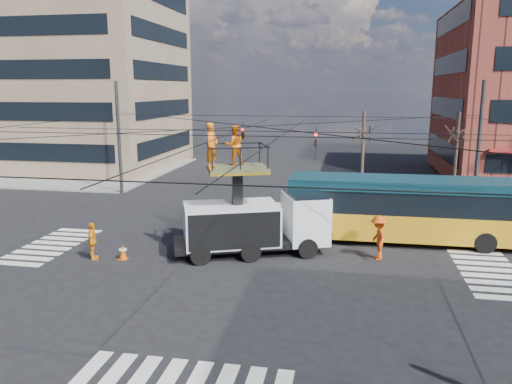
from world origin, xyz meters
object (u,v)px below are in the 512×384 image
(traffic_cone, at_px, (123,252))
(flagger, at_px, (378,238))
(city_bus, at_px, (406,208))
(utility_truck, at_px, (254,211))
(worker_ground, at_px, (93,241))

(traffic_cone, relative_size, flagger, 0.35)
(flagger, bearing_deg, city_bus, 142.68)
(flagger, bearing_deg, utility_truck, -99.59)
(traffic_cone, bearing_deg, worker_ground, -169.39)
(utility_truck, height_order, flagger, utility_truck)
(utility_truck, relative_size, traffic_cone, 10.39)
(traffic_cone, relative_size, worker_ground, 0.42)
(utility_truck, xyz_separation_m, traffic_cone, (-5.60, -1.99, -1.64))
(city_bus, distance_m, traffic_cone, 13.66)
(city_bus, bearing_deg, flagger, -116.97)
(utility_truck, bearing_deg, flagger, -19.98)
(city_bus, xyz_separation_m, traffic_cone, (-12.63, -5.02, -1.37))
(traffic_cone, bearing_deg, city_bus, 21.68)
(utility_truck, height_order, city_bus, utility_truck)
(city_bus, bearing_deg, utility_truck, -157.06)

